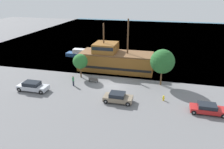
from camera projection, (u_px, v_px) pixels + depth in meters
name	position (u px, v px, depth m)	size (l,w,h in m)	color
ground_plane	(113.00, 86.00, 35.66)	(160.00, 160.00, 0.00)	slate
water_surface	(143.00, 35.00, 75.41)	(80.00, 80.00, 0.00)	#38667F
pirate_ship	(116.00, 60.00, 42.32)	(15.63, 5.73, 9.86)	brown
moored_boat_dockside	(81.00, 54.00, 51.23)	(7.34, 2.13, 1.76)	navy
parked_car_curb_front	(208.00, 109.00, 27.60)	(4.29, 1.85, 1.27)	#B21E1E
parked_car_curb_mid	(118.00, 97.00, 30.36)	(4.02, 1.98, 1.38)	#7F705B
parked_car_curb_rear	(33.00, 86.00, 33.73)	(4.74, 1.91, 1.48)	#B7BCC6
fire_hydrant	(164.00, 98.00, 30.85)	(0.42, 0.25, 0.76)	yellow
bench_promenade_east	(93.00, 80.00, 36.96)	(1.60, 0.45, 0.85)	#4C4742
pedestrian_walking_near	(73.00, 81.00, 35.50)	(0.32, 0.32, 1.70)	#232838
tree_row_east	(80.00, 61.00, 38.19)	(2.62, 2.62, 4.28)	brown
tree_row_mideast	(162.00, 61.00, 34.59)	(3.88, 3.88, 6.01)	brown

